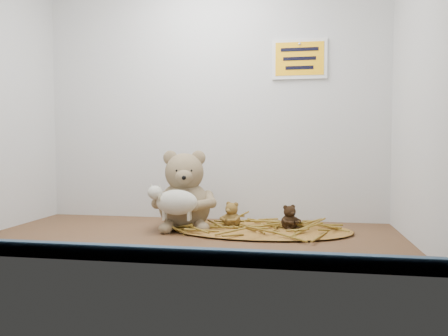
% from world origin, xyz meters
% --- Properties ---
extents(alcove_shell, '(1.20, 0.60, 0.90)m').
position_xyz_m(alcove_shell, '(0.00, 0.09, 0.45)').
color(alcove_shell, '#492E19').
rests_on(alcove_shell, ground).
extents(front_rail, '(1.19, 0.02, 0.04)m').
position_xyz_m(front_rail, '(0.00, -0.29, 0.02)').
color(front_rail, '#374E69').
rests_on(front_rail, shelf_floor).
extents(straw_bed, '(0.56, 0.32, 0.01)m').
position_xyz_m(straw_bed, '(0.19, 0.11, 0.01)').
color(straw_bed, brown).
rests_on(straw_bed, shelf_floor).
extents(main_teddy, '(0.24, 0.25, 0.24)m').
position_xyz_m(main_teddy, '(-0.05, 0.11, 0.12)').
color(main_teddy, '#8F7958').
rests_on(main_teddy, shelf_floor).
extents(toy_lamb, '(0.16, 0.10, 0.10)m').
position_xyz_m(toy_lamb, '(-0.05, 0.03, 0.09)').
color(toy_lamb, beige).
rests_on(toy_lamb, main_teddy).
extents(mini_teddy_tan, '(0.09, 0.09, 0.08)m').
position_xyz_m(mini_teddy_tan, '(0.10, 0.11, 0.05)').
color(mini_teddy_tan, brown).
rests_on(mini_teddy_tan, straw_bed).
extents(mini_teddy_brown, '(0.08, 0.09, 0.07)m').
position_xyz_m(mini_teddy_brown, '(0.27, 0.11, 0.05)').
color(mini_teddy_brown, black).
rests_on(mini_teddy_brown, straw_bed).
extents(wall_sign, '(0.16, 0.01, 0.11)m').
position_xyz_m(wall_sign, '(0.30, 0.29, 0.55)').
color(wall_sign, '#EFA10C').
rests_on(wall_sign, back_wall).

